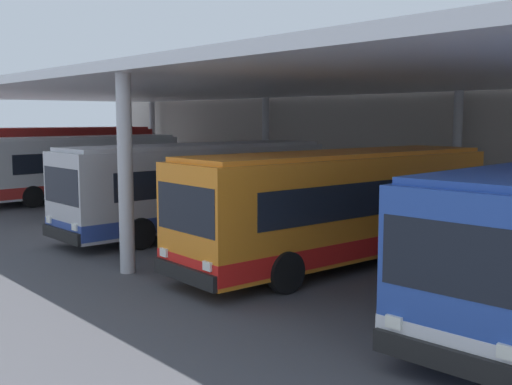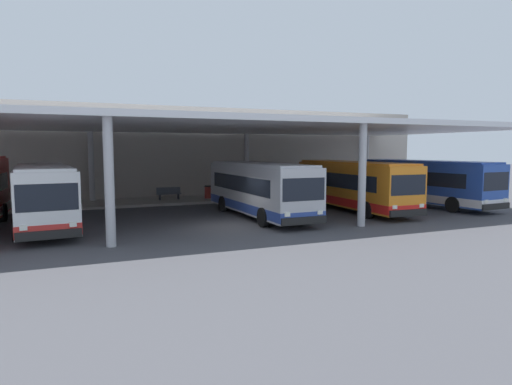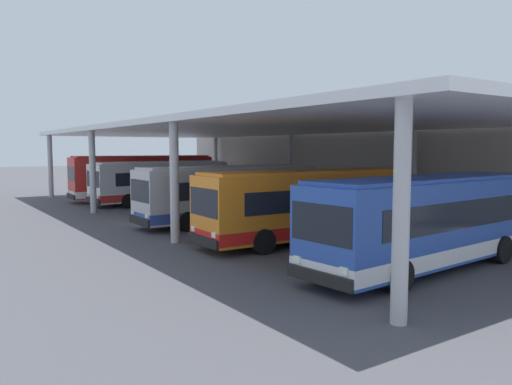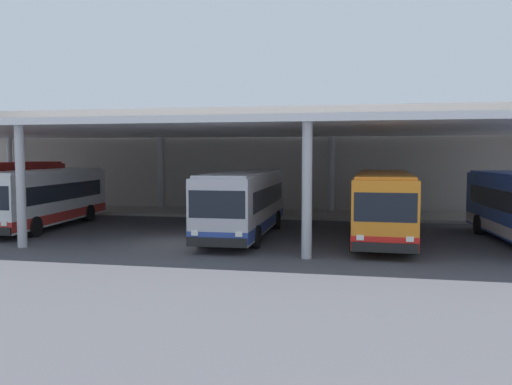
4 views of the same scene
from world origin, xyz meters
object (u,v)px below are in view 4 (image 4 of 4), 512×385
Objects in this scene: bus_second_bay at (45,198)px; bus_middle_bay at (244,203)px; bus_far_bay at (383,205)px; banner_sign at (25,183)px; bench_waiting at (226,204)px; trash_bin at (268,205)px.

bus_middle_bay is at bearing -4.50° from bus_second_bay.
banner_sign reaches higher than bus_far_bay.
bus_second_bay is 18.12m from bus_far_bay.
bench_waiting is (8.05, 8.46, -0.99)m from bus_second_bay.
trash_bin is at bearing 1.85° from banner_sign.
bus_middle_bay reaches higher than trash_bin.
trash_bin is (-0.43, 9.05, -0.98)m from bus_middle_bay.
bus_second_bay is at bearing 177.48° from bus_far_bay.
bus_middle_bay is 10.79× the size of trash_bin.
bus_far_bay is (6.67, 0.10, 0.00)m from bus_middle_bay.
bench_waiting is (-3.38, 9.36, -0.99)m from bus_middle_bay.
trash_bin is (-7.10, 8.94, -0.98)m from bus_far_bay.
banner_sign is at bearing -178.15° from trash_bin.
bench_waiting is at bearing 3.44° from banner_sign.
banner_sign is (-17.99, 8.48, 0.32)m from bus_middle_bay.
bus_middle_bay is at bearing -25.24° from banner_sign.
bus_far_bay is (18.10, -0.80, 0.00)m from bus_second_bay.
bus_second_bay is 10.91× the size of trash_bin.
bus_far_bay is at bearing 0.89° from bus_middle_bay.
bus_second_bay is at bearing -143.47° from trash_bin.
bench_waiting is at bearing 137.35° from bus_far_bay.
trash_bin is 17.61m from banner_sign.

